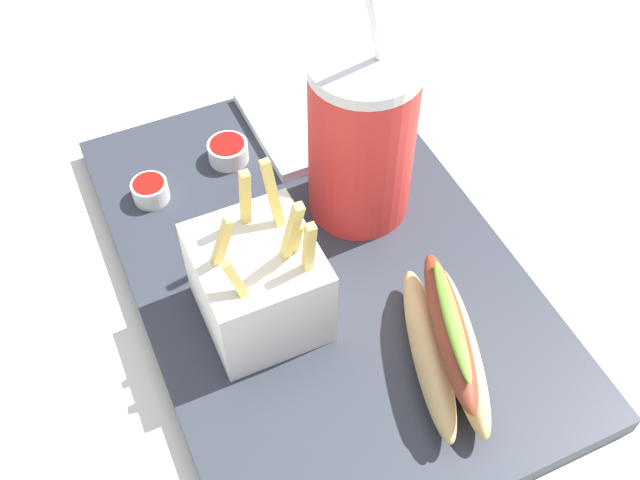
% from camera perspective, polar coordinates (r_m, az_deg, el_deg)
% --- Properties ---
extents(ground_plane, '(2.40, 2.40, 0.02)m').
position_cam_1_polar(ground_plane, '(0.67, 0.00, -3.20)').
color(ground_plane, silver).
extents(food_tray, '(0.47, 0.31, 0.02)m').
position_cam_1_polar(food_tray, '(0.66, 0.00, -2.19)').
color(food_tray, '#2D333D').
rests_on(food_tray, ground_plane).
extents(soda_cup, '(0.09, 0.09, 0.25)m').
position_cam_1_polar(soda_cup, '(0.64, 3.17, 7.67)').
color(soda_cup, red).
rests_on(soda_cup, food_tray).
extents(fries_basket, '(0.10, 0.09, 0.15)m').
position_cam_1_polar(fries_basket, '(0.59, -4.68, -3.24)').
color(fries_basket, white).
rests_on(fries_basket, food_tray).
extents(hot_dog_1, '(0.16, 0.09, 0.06)m').
position_cam_1_polar(hot_dog_1, '(0.58, 9.53, -7.81)').
color(hot_dog_1, '#DBB775').
rests_on(hot_dog_1, food_tray).
extents(ketchup_cup_1, '(0.03, 0.03, 0.02)m').
position_cam_1_polar(ketchup_cup_1, '(0.71, -12.78, 3.75)').
color(ketchup_cup_1, white).
rests_on(ketchup_cup_1, food_tray).
extents(ketchup_cup_2, '(0.04, 0.04, 0.02)m').
position_cam_1_polar(ketchup_cup_2, '(0.73, -7.00, 6.77)').
color(ketchup_cup_2, white).
rests_on(ketchup_cup_2, food_tray).
extents(napkin_stack, '(0.13, 0.14, 0.01)m').
position_cam_1_polar(napkin_stack, '(0.77, -0.09, 9.36)').
color(napkin_stack, white).
rests_on(napkin_stack, food_tray).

